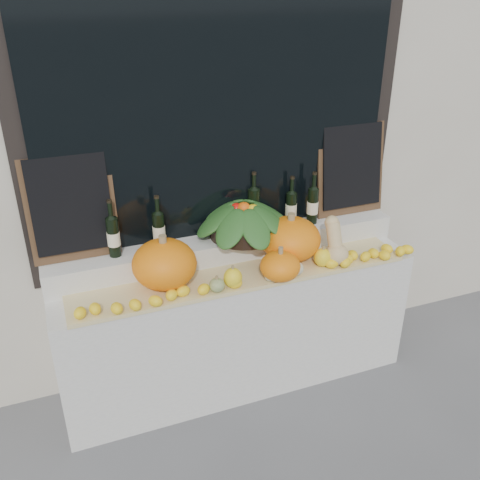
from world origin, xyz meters
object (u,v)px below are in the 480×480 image
at_px(pumpkin_left, 164,264).
at_px(wine_bottle_tall, 254,208).
at_px(pumpkin_right, 290,239).
at_px(butternut_squash, 335,245).
at_px(produce_bowl, 244,219).

bearing_deg(pumpkin_left, wine_bottle_tall, 23.40).
relative_size(pumpkin_right, wine_bottle_tall, 1.01).
bearing_deg(butternut_squash, pumpkin_left, 174.45).
bearing_deg(pumpkin_left, produce_bowl, 19.98).
height_order(produce_bowl, wine_bottle_tall, wine_bottle_tall).
distance_m(pumpkin_left, produce_bowl, 0.62).
relative_size(produce_bowl, wine_bottle_tall, 1.76).
distance_m(pumpkin_right, produce_bowl, 0.32).
xyz_separation_m(butternut_squash, produce_bowl, (-0.49, 0.31, 0.12)).
xyz_separation_m(produce_bowl, wine_bottle_tall, (0.10, 0.08, 0.03)).
relative_size(pumpkin_left, pumpkin_right, 0.97).
bearing_deg(pumpkin_left, butternut_squash, -5.55).
distance_m(produce_bowl, wine_bottle_tall, 0.13).
distance_m(pumpkin_left, butternut_squash, 1.07).
xyz_separation_m(pumpkin_left, pumpkin_right, (0.83, 0.04, -0.01)).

